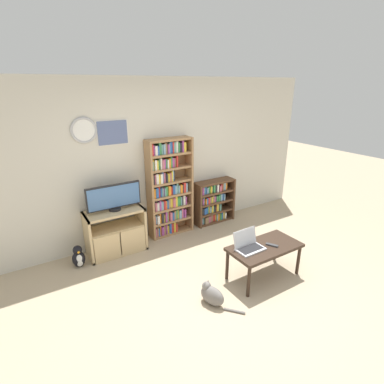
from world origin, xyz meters
TOP-DOWN VIEW (x-y plane):
  - ground_plane at (0.00, 0.00)m, footprint 18.00×18.00m
  - wall_back at (-0.01, 2.07)m, footprint 6.16×0.09m
  - tv_stand at (-0.90, 1.79)m, footprint 0.87×0.43m
  - television at (-0.87, 1.81)m, footprint 0.81×0.18m
  - bookshelf_tall at (0.08, 1.92)m, footprint 0.77×0.25m
  - bookshelf_short at (1.00, 1.91)m, footprint 0.79×0.27m
  - coffee_table at (0.58, 0.12)m, footprint 0.98×0.51m
  - laptop at (0.34, 0.19)m, footprint 0.38×0.27m
  - remote_near_laptop at (0.66, 0.08)m, footprint 0.12×0.16m
  - cat at (-0.33, 0.05)m, footprint 0.36×0.53m
  - penguin_figurine at (-1.50, 1.68)m, footprint 0.18×0.16m

SIDE VIEW (x-z plane):
  - ground_plane at x=0.00m, z-range 0.00..0.00m
  - cat at x=-0.33m, z-range -0.02..0.26m
  - penguin_figurine at x=-1.50m, z-range -0.01..0.32m
  - tv_stand at x=-0.90m, z-range 0.00..0.70m
  - bookshelf_short at x=1.00m, z-range 0.00..0.81m
  - coffee_table at x=0.58m, z-range 0.18..0.65m
  - remote_near_laptop at x=0.66m, z-range 0.47..0.49m
  - laptop at x=0.34m, z-range 0.41..0.65m
  - bookshelf_tall at x=0.08m, z-range -0.01..1.66m
  - television at x=-0.87m, z-range 0.70..1.10m
  - wall_back at x=-0.01m, z-range 0.01..2.61m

